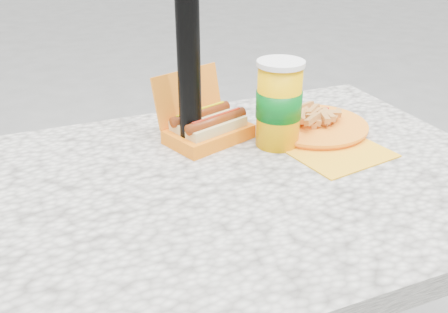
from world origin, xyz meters
name	(u,v)px	position (x,y,z in m)	size (l,w,h in m)	color
picnic_table	(218,224)	(0.00, 0.00, 0.64)	(1.20, 0.80, 0.75)	beige
hotdog_box	(207,126)	(0.05, 0.19, 0.78)	(0.23, 0.20, 0.15)	orange
fries_plate	(314,125)	(0.31, 0.13, 0.76)	(0.27, 0.37, 0.05)	#F5A919
soda_cup	(279,104)	(0.19, 0.10, 0.85)	(0.11, 0.11, 0.20)	#FFB400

